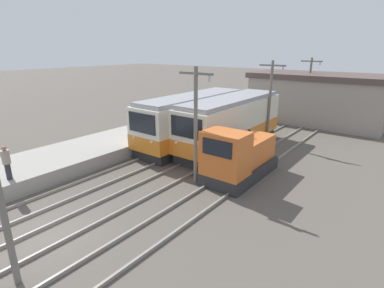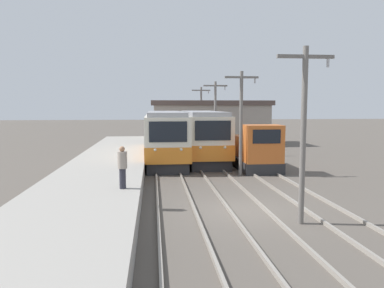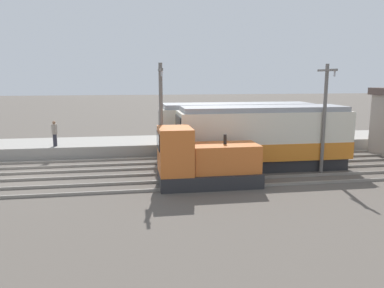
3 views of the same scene
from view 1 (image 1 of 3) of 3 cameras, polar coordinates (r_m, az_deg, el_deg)
ground_plane at (r=13.51m, az=-25.76°, el=-15.36°), size 200.00×200.00×0.00m
track_left at (r=15.61m, az=-30.30°, el=-11.19°), size 1.54×60.00×0.14m
track_center at (r=13.32m, az=-25.38°, el=-15.45°), size 1.54×60.00×0.14m
track_right at (r=11.13m, az=-17.57°, el=-21.65°), size 1.54×60.00×0.14m
commuter_train_left at (r=22.45m, az=0.16°, el=4.23°), size 2.84×10.40×3.75m
commuter_train_center at (r=21.58m, az=7.37°, el=3.52°), size 2.84×10.30×3.76m
shunting_locomotive at (r=16.84m, az=8.88°, el=-2.55°), size 2.40×5.14×3.00m
catenary_mast_mid at (r=15.35m, az=0.73°, el=4.22°), size 2.00×0.20×6.18m
catenary_mast_far at (r=23.29m, az=14.63°, el=8.31°), size 2.00×0.20×6.18m
catenary_mast_distant at (r=31.94m, az=21.35°, el=10.10°), size 2.00×0.20×6.18m
person_on_platform at (r=17.03m, az=-31.85°, el=-2.83°), size 0.38×0.38×1.71m
station_building at (r=31.93m, az=22.78°, el=8.08°), size 12.60×6.30×4.71m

